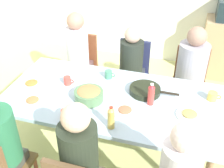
{
  "coord_description": "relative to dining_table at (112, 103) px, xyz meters",
  "views": [
    {
      "loc": [
        0.62,
        -2.07,
        2.34
      ],
      "look_at": [
        0.0,
        0.0,
        0.9
      ],
      "focal_mm": 44.66,
      "sensor_mm": 36.0,
      "label": 1
    }
  ],
  "objects": [
    {
      "name": "plate_1",
      "position": [
        0.73,
        -0.07,
        0.09
      ],
      "size": [
        0.24,
        0.24,
        0.04
      ],
      "color": "silver",
      "rests_on": "dining_table"
    },
    {
      "name": "chair_0",
      "position": [
        -0.7,
        0.9,
        -0.17
      ],
      "size": [
        0.4,
        0.4,
        0.9
      ],
      "color": "brown",
      "rests_on": "ground_plane"
    },
    {
      "name": "person_0",
      "position": [
        -0.7,
        0.81,
        0.06
      ],
      "size": [
        0.3,
        0.3,
        1.24
      ],
      "color": "brown",
      "rests_on": "ground_plane"
    },
    {
      "name": "plate_2",
      "position": [
        0.18,
        -0.18,
        0.09
      ],
      "size": [
        0.22,
        0.22,
        0.04
      ],
      "color": "white",
      "rests_on": "dining_table"
    },
    {
      "name": "ground_plane",
      "position": [
        0.0,
        0.0,
        -0.68
      ],
      "size": [
        6.76,
        6.76,
        0.0
      ],
      "primitive_type": "plane",
      "color": "#BEC17A"
    },
    {
      "name": "serving_pan",
      "position": [
        0.29,
        0.16,
        0.1
      ],
      "size": [
        0.48,
        0.3,
        0.06
      ],
      "color": "black",
      "rests_on": "dining_table"
    },
    {
      "name": "person_3",
      "position": [
        0.7,
        0.81,
        0.06
      ],
      "size": [
        0.33,
        0.33,
        1.22
      ],
      "color": "#383842",
      "rests_on": "ground_plane"
    },
    {
      "name": "bowl_0",
      "position": [
        -0.2,
        -0.11,
        0.13
      ],
      "size": [
        0.27,
        0.27,
        0.12
      ],
      "color": "#54794E",
      "rests_on": "dining_table"
    },
    {
      "name": "cup_4",
      "position": [
        -0.13,
        0.32,
        0.12
      ],
      "size": [
        0.11,
        0.08,
        0.09
      ],
      "color": "#458565",
      "rests_on": "dining_table"
    },
    {
      "name": "dining_table",
      "position": [
        0.0,
        0.0,
        0.0
      ],
      "size": [
        2.1,
        1.04,
        0.75
      ],
      "color": "#ACC5D4",
      "rests_on": "ground_plane"
    },
    {
      "name": "chair_2",
      "position": [
        0.0,
        0.9,
        -0.17
      ],
      "size": [
        0.4,
        0.4,
        0.9
      ],
      "color": "#2D2E4C",
      "rests_on": "ground_plane"
    },
    {
      "name": "cup_3",
      "position": [
        0.92,
        0.23,
        0.11
      ],
      "size": [
        0.13,
        0.09,
        0.08
      ],
      "color": "#E7C555",
      "rests_on": "dining_table"
    },
    {
      "name": "cup_1",
      "position": [
        -0.28,
        -0.42,
        0.12
      ],
      "size": [
        0.12,
        0.09,
        0.1
      ],
      "color": "#CA5641",
      "rests_on": "dining_table"
    },
    {
      "name": "person_4",
      "position": [
        0.0,
        -0.81,
        0.07
      ],
      "size": [
        0.3,
        0.3,
        1.26
      ],
      "color": "brown",
      "rests_on": "ground_plane"
    },
    {
      "name": "bottle_1",
      "position": [
        0.12,
        -0.41,
        0.17
      ],
      "size": [
        0.06,
        0.06,
        0.22
      ],
      "color": "gold",
      "rests_on": "dining_table"
    },
    {
      "name": "plate_0",
      "position": [
        -0.85,
        -0.04,
        0.09
      ],
      "size": [
        0.23,
        0.23,
        0.04
      ],
      "color": "silver",
      "rests_on": "dining_table"
    },
    {
      "name": "cup_0",
      "position": [
        -0.5,
        0.08,
        0.11
      ],
      "size": [
        0.11,
        0.07,
        0.09
      ],
      "color": "#D5463B",
      "rests_on": "dining_table"
    },
    {
      "name": "bottle_0",
      "position": [
        0.37,
        -0.0,
        0.18
      ],
      "size": [
        0.06,
        0.06,
        0.22
      ],
      "color": "#CE3B32",
      "rests_on": "dining_table"
    },
    {
      "name": "person_2",
      "position": [
        -0.0,
        0.81,
        0.0
      ],
      "size": [
        0.3,
        0.3,
        1.14
      ],
      "color": "#404640",
      "rests_on": "ground_plane"
    },
    {
      "name": "plate_3",
      "position": [
        -0.69,
        -0.29,
        0.09
      ],
      "size": [
        0.22,
        0.22,
        0.04
      ],
      "color": "white",
      "rests_on": "dining_table"
    },
    {
      "name": "chair_3",
      "position": [
        0.7,
        0.9,
        -0.17
      ],
      "size": [
        0.4,
        0.4,
        0.9
      ],
      "color": "brown",
      "rests_on": "ground_plane"
    }
  ]
}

